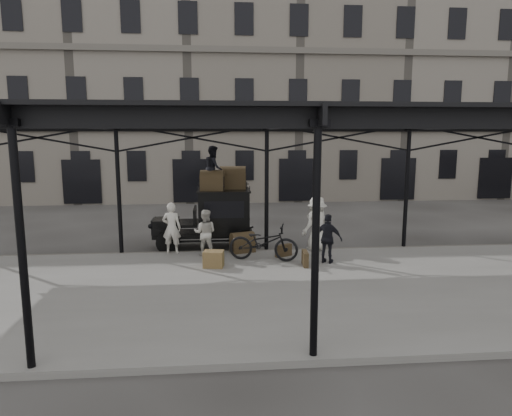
{
  "coord_description": "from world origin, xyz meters",
  "views": [
    {
      "loc": [
        -1.74,
        -13.53,
        4.17
      ],
      "look_at": [
        -0.4,
        1.6,
        1.7
      ],
      "focal_mm": 32.0,
      "sensor_mm": 36.0,
      "label": 1
    }
  ],
  "objects_px": {
    "porter_left": "(172,228)",
    "bicycle": "(263,242)",
    "porter_official": "(328,239)",
    "steamer_trunk_roof_near": "(212,182)",
    "taxi": "(215,216)",
    "steamer_trunk_platform": "(242,244)"
  },
  "relations": [
    {
      "from": "porter_left",
      "to": "steamer_trunk_platform",
      "type": "relative_size",
      "value": 2.2
    },
    {
      "from": "porter_official",
      "to": "steamer_trunk_platform",
      "type": "bearing_deg",
      "value": -0.47
    },
    {
      "from": "porter_left",
      "to": "bicycle",
      "type": "bearing_deg",
      "value": 166.77
    },
    {
      "from": "porter_official",
      "to": "taxi",
      "type": "bearing_deg",
      "value": -7.84
    },
    {
      "from": "taxi",
      "to": "steamer_trunk_platform",
      "type": "bearing_deg",
      "value": -53.19
    },
    {
      "from": "taxi",
      "to": "steamer_trunk_roof_near",
      "type": "distance_m",
      "value": 1.31
    },
    {
      "from": "taxi",
      "to": "bicycle",
      "type": "distance_m",
      "value": 2.84
    },
    {
      "from": "porter_left",
      "to": "steamer_trunk_platform",
      "type": "xyz_separation_m",
      "value": [
        2.4,
        -0.07,
        -0.58
      ]
    },
    {
      "from": "taxi",
      "to": "porter_official",
      "type": "relative_size",
      "value": 2.35
    },
    {
      "from": "porter_left",
      "to": "bicycle",
      "type": "distance_m",
      "value": 3.24
    },
    {
      "from": "taxi",
      "to": "steamer_trunk_roof_near",
      "type": "xyz_separation_m",
      "value": [
        -0.08,
        -0.25,
        1.28
      ]
    },
    {
      "from": "steamer_trunk_roof_near",
      "to": "steamer_trunk_platform",
      "type": "relative_size",
      "value": 1.05
    },
    {
      "from": "steamer_trunk_platform",
      "to": "steamer_trunk_roof_near",
      "type": "bearing_deg",
      "value": 116.8
    },
    {
      "from": "porter_left",
      "to": "steamer_trunk_platform",
      "type": "bearing_deg",
      "value": -173.61
    },
    {
      "from": "bicycle",
      "to": "taxi",
      "type": "bearing_deg",
      "value": 48.17
    },
    {
      "from": "porter_official",
      "to": "steamer_trunk_roof_near",
      "type": "bearing_deg",
      "value": -4.68
    },
    {
      "from": "bicycle",
      "to": "steamer_trunk_roof_near",
      "type": "bearing_deg",
      "value": 52.58
    },
    {
      "from": "porter_official",
      "to": "steamer_trunk_platform",
      "type": "xyz_separation_m",
      "value": [
        -2.59,
        1.57,
        -0.49
      ]
    },
    {
      "from": "steamer_trunk_roof_near",
      "to": "steamer_trunk_platform",
      "type": "bearing_deg",
      "value": -36.79
    },
    {
      "from": "porter_official",
      "to": "steamer_trunk_roof_near",
      "type": "xyz_separation_m",
      "value": [
        -3.6,
        2.57,
        1.56
      ]
    },
    {
      "from": "porter_left",
      "to": "steamer_trunk_roof_near",
      "type": "xyz_separation_m",
      "value": [
        1.39,
        0.92,
        1.46
      ]
    },
    {
      "from": "porter_official",
      "to": "bicycle",
      "type": "bearing_deg",
      "value": 17.45
    }
  ]
}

